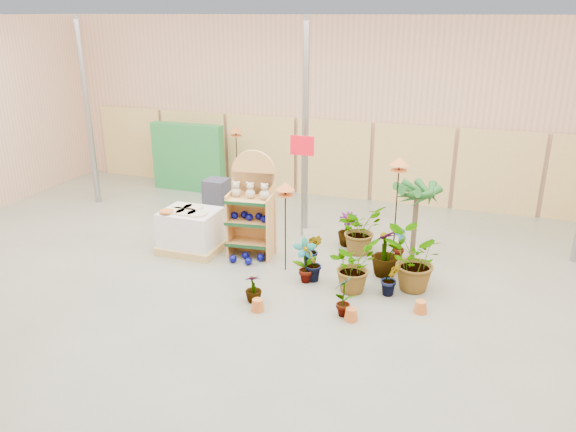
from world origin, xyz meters
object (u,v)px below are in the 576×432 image
Objects in this scene: display_shelf at (253,208)px; pallet_stack at (191,230)px; bird_table_front at (285,189)px; potted_plant_2 at (353,265)px.

display_shelf reaches higher than pallet_stack.
display_shelf is 1.20m from bird_table_front.
bird_table_front reaches higher than pallet_stack.
bird_table_front is (2.10, -0.26, 1.16)m from pallet_stack.
pallet_stack is 3.53m from potted_plant_2.
pallet_stack is (-1.24, -0.28, -0.53)m from display_shelf.
pallet_stack is at bearing -173.76° from display_shelf.
potted_plant_2 is at bearing -28.99° from display_shelf.
bird_table_front reaches higher than potted_plant_2.
pallet_stack is at bearing 173.05° from bird_table_front.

